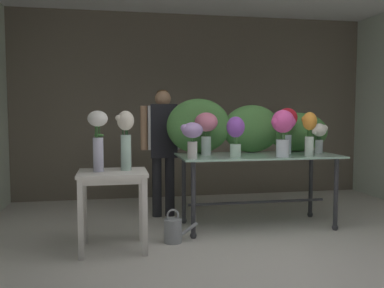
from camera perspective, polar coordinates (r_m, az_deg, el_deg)
ground_plane at (r=5.04m, az=4.15°, el=-10.84°), size 7.75×7.75×0.00m
wall_back at (r=6.58m, az=0.29°, el=5.13°), size 5.60×0.12×2.81m
display_table_glass at (r=4.84m, az=8.98°, el=-3.11°), size 1.82×0.80×0.84m
side_table_white at (r=4.07m, az=-10.77°, el=-5.30°), size 0.65×0.55×0.76m
florist at (r=5.24m, az=-3.96°, el=0.68°), size 0.57×0.24×1.60m
foliage_backdrop at (r=5.06m, az=7.51°, el=2.07°), size 2.02×0.30×0.64m
vase_ivory_hydrangea at (r=5.15m, az=17.00°, el=1.22°), size 0.20×0.17×0.35m
vase_sunset_carnations at (r=4.78m, az=15.73°, el=1.87°), size 0.16×0.16×0.49m
vase_rosy_stock at (r=4.68m, az=1.95°, el=2.33°), size 0.26×0.26×0.48m
vase_violet_freesia at (r=4.52m, az=5.99°, el=1.52°), size 0.20×0.20×0.44m
vase_crimson_peonies at (r=4.97m, az=12.88°, el=2.72°), size 0.23×0.23×0.53m
vase_lilac_dahlias at (r=4.34m, az=0.02°, el=1.24°), size 0.24×0.22×0.38m
vase_fuchsia_roses at (r=4.60m, az=12.33°, el=2.16°), size 0.27×0.24×0.51m
vase_white_roses_tall at (r=4.02m, az=-12.72°, el=1.10°), size 0.19×0.19×0.58m
vase_cream_lisianthus_tall at (r=4.07m, az=-9.04°, el=0.94°), size 0.18×0.16×0.58m
watering_can at (r=4.33m, az=-2.55°, el=-11.66°), size 0.35×0.18×0.34m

